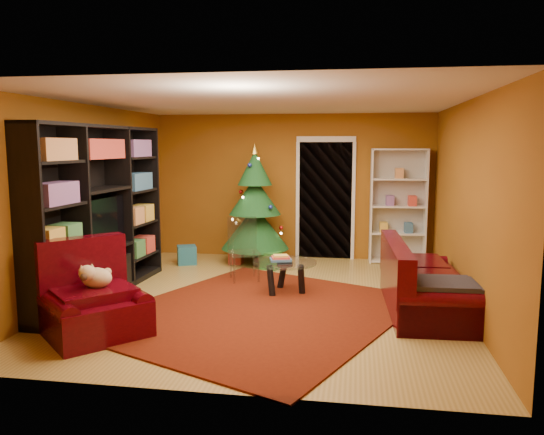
% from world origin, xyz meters
% --- Properties ---
extents(floor, '(5.00, 5.50, 0.05)m').
position_xyz_m(floor, '(0.00, 0.00, -0.03)').
color(floor, olive).
rests_on(floor, ground).
extents(ceiling, '(5.00, 5.50, 0.05)m').
position_xyz_m(ceiling, '(0.00, 0.00, 2.62)').
color(ceiling, silver).
rests_on(ceiling, wall_back).
extents(wall_back, '(5.00, 0.05, 2.60)m').
position_xyz_m(wall_back, '(0.00, 2.77, 1.30)').
color(wall_back, brown).
rests_on(wall_back, ground).
extents(wall_left, '(0.05, 5.50, 2.60)m').
position_xyz_m(wall_left, '(-2.52, 0.00, 1.30)').
color(wall_left, brown).
rests_on(wall_left, ground).
extents(wall_right, '(0.05, 5.50, 2.60)m').
position_xyz_m(wall_right, '(2.52, 0.00, 1.30)').
color(wall_right, brown).
rests_on(wall_right, ground).
extents(doorway, '(1.06, 0.60, 2.16)m').
position_xyz_m(doorway, '(0.60, 2.73, 1.05)').
color(doorway, black).
rests_on(doorway, floor).
extents(rug, '(4.30, 4.57, 0.02)m').
position_xyz_m(rug, '(-0.01, -0.61, 0.01)').
color(rug, '#561808').
rests_on(rug, floor).
extents(media_unit, '(0.61, 3.03, 2.31)m').
position_xyz_m(media_unit, '(-2.27, -0.19, 1.15)').
color(media_unit, black).
rests_on(media_unit, floor).
extents(christmas_tree, '(1.50, 1.50, 2.10)m').
position_xyz_m(christmas_tree, '(-0.58, 2.15, 1.02)').
color(christmas_tree, '#12401A').
rests_on(christmas_tree, floor).
extents(gift_box_teal, '(0.41, 0.41, 0.31)m').
position_xyz_m(gift_box_teal, '(-1.73, 1.88, 0.16)').
color(gift_box_teal, '#1C607B').
rests_on(gift_box_teal, floor).
extents(gift_box_green, '(0.36, 0.36, 0.28)m').
position_xyz_m(gift_box_green, '(-0.24, 1.74, 0.14)').
color(gift_box_green, '#216820').
rests_on(gift_box_green, floor).
extents(gift_box_red, '(0.23, 0.23, 0.23)m').
position_xyz_m(gift_box_red, '(-0.89, 2.02, 0.11)').
color(gift_box_red, '#A43427').
rests_on(gift_box_red, floor).
extents(white_bookshelf, '(0.96, 0.37, 2.04)m').
position_xyz_m(white_bookshelf, '(1.87, 2.57, 0.99)').
color(white_bookshelf, white).
rests_on(white_bookshelf, floor).
extents(armchair, '(1.50, 1.50, 0.83)m').
position_xyz_m(armchair, '(-1.61, -1.63, 0.42)').
color(armchair, '#330209').
rests_on(armchair, rug).
extents(dog, '(0.49, 0.50, 0.27)m').
position_xyz_m(dog, '(-1.61, -1.56, 0.62)').
color(dog, beige).
rests_on(dog, armchair).
extents(sofa, '(1.00, 2.07, 0.87)m').
position_xyz_m(sofa, '(2.02, -0.18, 0.44)').
color(sofa, '#330209').
rests_on(sofa, rug).
extents(coffee_table, '(1.09, 1.09, 0.55)m').
position_xyz_m(coffee_table, '(0.20, 0.31, 0.23)').
color(coffee_table, gray).
rests_on(coffee_table, rug).
extents(acrylic_chair, '(0.59, 0.62, 0.87)m').
position_xyz_m(acrylic_chair, '(-0.50, 0.86, 0.43)').
color(acrylic_chair, '#66605B').
rests_on(acrylic_chair, rug).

